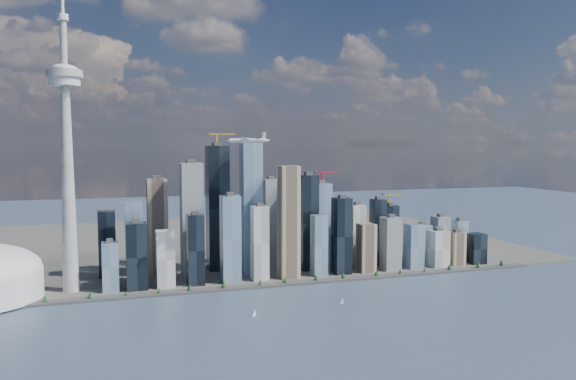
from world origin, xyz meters
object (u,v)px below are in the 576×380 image
object	(u,v)px
needle_tower	(67,149)
sailboat_west	(254,314)
airplane	(248,140)
sailboat_east	(342,301)

from	to	relation	value
needle_tower	sailboat_west	size ratio (longest dim) A/B	50.76
needle_tower	airplane	bearing A→B (deg)	-23.37
needle_tower	airplane	world-z (taller)	needle_tower
airplane	needle_tower	bearing A→B (deg)	173.57
sailboat_west	sailboat_east	xyz separation A→B (m)	(143.93, 19.73, -0.42)
sailboat_west	needle_tower	bearing A→B (deg)	116.07
airplane	sailboat_west	size ratio (longest dim) A/B	6.04
sailboat_east	needle_tower	bearing A→B (deg)	166.97
sailboat_west	airplane	bearing A→B (deg)	56.41
needle_tower	sailboat_east	distance (m)	500.39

